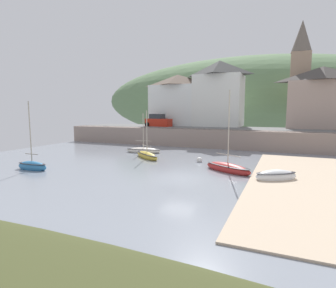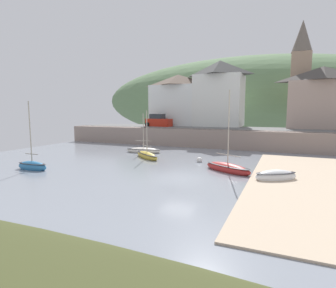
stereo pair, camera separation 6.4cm
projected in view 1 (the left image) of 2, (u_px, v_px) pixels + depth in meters
The scene contains 14 objects.
ground at pixel (125, 229), 11.14m from camera, with size 48.00×41.00×0.61m.
quay_seawall at pixel (226, 138), 36.22m from camera, with size 48.00×9.40×2.40m.
hillside_backdrop at pixel (251, 100), 70.35m from camera, with size 80.00×44.00×21.09m.
waterfront_building_left at pixel (178, 100), 46.43m from camera, with size 8.66×5.90×8.42m.
waterfront_building_centre at pixel (219, 93), 43.56m from camera, with size 7.51×6.18×10.24m.
waterfront_building_right at pixel (321, 97), 38.06m from camera, with size 9.01×5.42×8.50m.
church_with_spire at pixel (300, 73), 42.29m from camera, with size 3.00×3.00×16.04m.
rowboat_small_beached at pixel (276, 176), 19.50m from camera, with size 3.16×2.59×1.00m.
dinghy_open_wooden at pixel (147, 155), 28.63m from camera, with size 4.16×3.61×5.11m.
sailboat_blue_trim at pixel (32, 166), 23.02m from camera, with size 2.97×0.99×5.90m.
motorboat_with_cabin at pixel (143, 150), 32.19m from camera, with size 4.27×1.84×4.75m.
fishing_boat_green at pixel (228, 168), 22.31m from camera, with size 4.47×3.27×6.76m.
parked_car_near_slipway at pixel (158, 121), 43.35m from camera, with size 4.26×2.14×1.95m.
mooring_buoy at pixel (199, 160), 26.45m from camera, with size 0.57×0.57×0.57m.
Camera 1 is at (7.20, -18.63, 4.98)m, focal length 29.42 mm.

